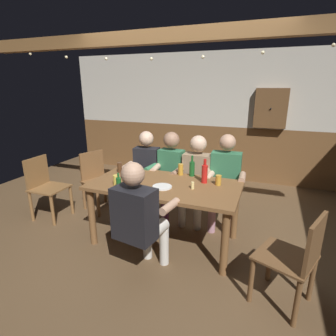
{
  "coord_description": "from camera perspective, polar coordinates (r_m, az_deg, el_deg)",
  "views": [
    {
      "loc": [
        1.09,
        -2.55,
        1.84
      ],
      "look_at": [
        0.0,
        0.27,
        0.91
      ],
      "focal_mm": 28.61,
      "sensor_mm": 36.0,
      "label": 1
    }
  ],
  "objects": [
    {
      "name": "person_3",
      "position": [
        3.61,
        12.0,
        -1.93
      ],
      "size": [
        0.55,
        0.5,
        1.24
      ],
      "rotation": [
        0.0,
        0.0,
        3.2
      ],
      "color": "#33724C",
      "rests_on": "ground_plane"
    },
    {
      "name": "chair_empty_near_left",
      "position": [
        2.56,
        25.52,
        -17.01
      ],
      "size": [
        0.57,
        0.57,
        0.88
      ],
      "rotation": [
        0.0,
        0.0,
        1.18
      ],
      "color": "brown",
      "rests_on": "ground_plane"
    },
    {
      "name": "pint_glass_1",
      "position": [
        3.1,
        -10.91,
        -2.58
      ],
      "size": [
        0.08,
        0.08,
        0.12
      ],
      "primitive_type": "cylinder",
      "color": "#E5C64C",
      "rests_on": "dining_table"
    },
    {
      "name": "person_2",
      "position": [
        3.69,
        5.97,
        -1.43
      ],
      "size": [
        0.53,
        0.5,
        1.2
      ],
      "rotation": [
        0.0,
        0.0,
        3.14
      ],
      "color": "#997F60",
      "rests_on": "ground_plane"
    },
    {
      "name": "ceiling_beam",
      "position": [
        3.36,
        2.13,
        26.42
      ],
      "size": [
        5.57,
        0.14,
        0.16
      ],
      "primitive_type": "cube",
      "color": "brown"
    },
    {
      "name": "bottle_0",
      "position": [
        3.14,
        7.79,
        -1.09
      ],
      "size": [
        0.07,
        0.07,
        0.29
      ],
      "color": "red",
      "rests_on": "dining_table"
    },
    {
      "name": "string_lights",
      "position": [
        3.29,
        1.78,
        23.27
      ],
      "size": [
        4.37,
        0.04,
        0.16
      ],
      "color": "#F9EAB2"
    },
    {
      "name": "dining_table",
      "position": [
        3.16,
        -0.73,
        -5.14
      ],
      "size": [
        1.73,
        0.89,
        0.75
      ],
      "color": "brown",
      "rests_on": "ground_plane"
    },
    {
      "name": "pint_glass_3",
      "position": [
        3.4,
        2.71,
        -0.31
      ],
      "size": [
        0.06,
        0.06,
        0.14
      ],
      "primitive_type": "cylinder",
      "color": "gold",
      "rests_on": "dining_table"
    },
    {
      "name": "chair_empty_near_right",
      "position": [
        4.2,
        -24.72,
        -3.44
      ],
      "size": [
        0.44,
        0.44,
        0.88
      ],
      "rotation": [
        0.0,
        0.0,
        -1.56
      ],
      "color": "brown",
      "rests_on": "ground_plane"
    },
    {
      "name": "ground_plane",
      "position": [
        3.33,
        -1.73,
        -16.42
      ],
      "size": [
        7.43,
        7.43,
        0.0
      ],
      "primitive_type": "plane",
      "color": "brown"
    },
    {
      "name": "table_candle",
      "position": [
        2.96,
        5.25,
        -3.73
      ],
      "size": [
        0.04,
        0.04,
        0.08
      ],
      "primitive_type": "cylinder",
      "color": "#F9E08C",
      "rests_on": "dining_table"
    },
    {
      "name": "condiment_caddy",
      "position": [
        3.39,
        -8.46,
        -1.36
      ],
      "size": [
        0.14,
        0.1,
        0.05
      ],
      "primitive_type": "cube",
      "color": "#B2B7BC",
      "rests_on": "dining_table"
    },
    {
      "name": "wall_dart_cabinet",
      "position": [
        5.25,
        21.07,
        11.78
      ],
      "size": [
        0.56,
        0.15,
        0.7
      ],
      "color": "brown"
    },
    {
      "name": "pint_glass_4",
      "position": [
        3.55,
        -10.26,
        0.1
      ],
      "size": [
        0.06,
        0.06,
        0.13
      ],
      "primitive_type": "cylinder",
      "color": "#4C2D19",
      "rests_on": "dining_table"
    },
    {
      "name": "person_0",
      "position": [
        3.94,
        -4.9,
        -0.25
      ],
      "size": [
        0.53,
        0.53,
        1.21
      ],
      "rotation": [
        0.0,
        0.0,
        3.25
      ],
      "color": "black",
      "rests_on": "ground_plane"
    },
    {
      "name": "back_wall_wainscot",
      "position": [
        5.63,
        9.37,
        3.49
      ],
      "size": [
        6.19,
        0.12,
        1.06
      ],
      "primitive_type": "cube",
      "color": "brown",
      "rests_on": "ground_plane"
    },
    {
      "name": "person_1",
      "position": [
        3.79,
        0.11,
        -0.76
      ],
      "size": [
        0.51,
        0.56,
        1.23
      ],
      "rotation": [
        0.0,
        0.0,
        3.04
      ],
      "color": "#33724C",
      "rests_on": "ground_plane"
    },
    {
      "name": "pint_glass_2",
      "position": [
        3.11,
        10.67,
        -2.56
      ],
      "size": [
        0.07,
        0.07,
        0.12
      ],
      "primitive_type": "cylinder",
      "color": "gold",
      "rests_on": "dining_table"
    },
    {
      "name": "pint_glass_0",
      "position": [
        2.93,
        -8.36,
        -3.78
      ],
      "size": [
        0.07,
        0.07,
        0.11
      ],
      "primitive_type": "cylinder",
      "color": "#E5C64C",
      "rests_on": "dining_table"
    },
    {
      "name": "bottle_1",
      "position": [
        2.95,
        -10.46,
        -3.27
      ],
      "size": [
        0.06,
        0.06,
        0.2
      ],
      "color": "#195923",
      "rests_on": "dining_table"
    },
    {
      "name": "chair_empty_far_end",
      "position": [
        4.24,
        -14.8,
        -2.2
      ],
      "size": [
        0.57,
        0.57,
        0.88
      ],
      "rotation": [
        0.0,
        0.0,
        -1.94
      ],
      "color": "brown",
      "rests_on": "ground_plane"
    },
    {
      "name": "back_wall_upper",
      "position": [
        5.47,
        10.02,
        16.11
      ],
      "size": [
        6.19,
        0.12,
        1.4
      ],
      "primitive_type": "cube",
      "color": "beige"
    },
    {
      "name": "person_4",
      "position": [
        2.58,
        -6.16,
        -9.98
      ],
      "size": [
        0.57,
        0.58,
        1.21
      ],
      "rotation": [
        0.0,
        0.0,
        -0.16
      ],
      "color": "black",
      "rests_on": "ground_plane"
    },
    {
      "name": "bottle_2",
      "position": [
        3.36,
        5.13,
        -0.06
      ],
      "size": [
        0.07,
        0.07,
        0.26
      ],
      "color": "#195923",
      "rests_on": "dining_table"
    },
    {
      "name": "plate_0",
      "position": [
        3.0,
        -1.25,
        -4.02
      ],
      "size": [
        0.22,
        0.22,
        0.01
      ],
      "primitive_type": "cylinder",
      "color": "white",
      "rests_on": "dining_table"
    }
  ]
}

